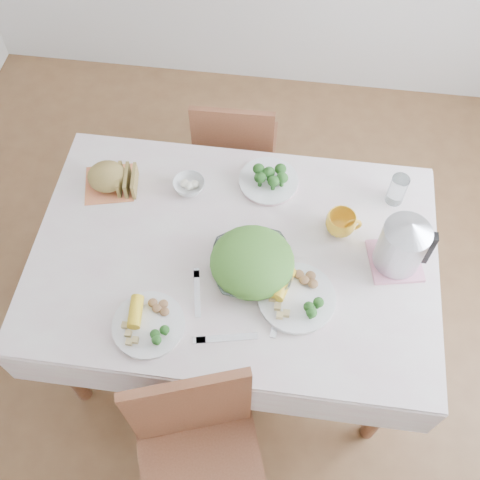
# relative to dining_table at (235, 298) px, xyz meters

# --- Properties ---
(floor) EXTENTS (3.60, 3.60, 0.00)m
(floor) POSITION_rel_dining_table_xyz_m (0.00, 0.00, -0.38)
(floor) COLOR brown
(floor) RESTS_ON ground
(dining_table) EXTENTS (1.40, 0.90, 0.75)m
(dining_table) POSITION_rel_dining_table_xyz_m (0.00, 0.00, 0.00)
(dining_table) COLOR brown
(dining_table) RESTS_ON floor
(tablecloth) EXTENTS (1.50, 1.00, 0.01)m
(tablecloth) POSITION_rel_dining_table_xyz_m (0.00, 0.00, 0.38)
(tablecloth) COLOR silver
(tablecloth) RESTS_ON dining_table
(chair_far) EXTENTS (0.40, 0.40, 0.85)m
(chair_far) POSITION_rel_dining_table_xyz_m (-0.10, 0.80, 0.09)
(chair_far) COLOR brown
(chair_far) RESTS_ON floor
(salad_bowl) EXTENTS (0.34, 0.34, 0.07)m
(salad_bowl) POSITION_rel_dining_table_xyz_m (0.08, -0.07, 0.42)
(salad_bowl) COLOR white
(salad_bowl) RESTS_ON tablecloth
(dinner_plate_left) EXTENTS (0.30, 0.30, 0.02)m
(dinner_plate_left) POSITION_rel_dining_table_xyz_m (-0.25, -0.33, 0.40)
(dinner_plate_left) COLOR white
(dinner_plate_left) RESTS_ON tablecloth
(dinner_plate_right) EXTENTS (0.39, 0.39, 0.02)m
(dinner_plate_right) POSITION_rel_dining_table_xyz_m (0.24, -0.16, 0.40)
(dinner_plate_right) COLOR white
(dinner_plate_right) RESTS_ON tablecloth
(broccoli_plate) EXTENTS (0.30, 0.30, 0.02)m
(broccoli_plate) POSITION_rel_dining_table_xyz_m (0.09, 0.34, 0.40)
(broccoli_plate) COLOR beige
(broccoli_plate) RESTS_ON tablecloth
(napkin) EXTENTS (0.23, 0.23, 0.00)m
(napkin) POSITION_rel_dining_table_xyz_m (-0.54, 0.25, 0.39)
(napkin) COLOR #DB7846
(napkin) RESTS_ON tablecloth
(bread_loaf) EXTENTS (0.16, 0.15, 0.09)m
(bread_loaf) POSITION_rel_dining_table_xyz_m (-0.54, 0.25, 0.45)
(bread_loaf) COLOR olive
(bread_loaf) RESTS_ON napkin
(fruit_bowl) EXTENTS (0.15, 0.15, 0.04)m
(fruit_bowl) POSITION_rel_dining_table_xyz_m (-0.22, 0.27, 0.41)
(fruit_bowl) COLOR white
(fruit_bowl) RESTS_ON tablecloth
(yellow_mug) EXTENTS (0.13, 0.13, 0.09)m
(yellow_mug) POSITION_rel_dining_table_xyz_m (0.38, 0.15, 0.43)
(yellow_mug) COLOR yellow
(yellow_mug) RESTS_ON tablecloth
(glass_tumbler) EXTENTS (0.09, 0.09, 0.13)m
(glass_tumbler) POSITION_rel_dining_table_xyz_m (0.59, 0.32, 0.45)
(glass_tumbler) COLOR white
(glass_tumbler) RESTS_ON tablecloth
(pink_tray) EXTENTS (0.22, 0.22, 0.01)m
(pink_tray) POSITION_rel_dining_table_xyz_m (0.59, 0.04, 0.40)
(pink_tray) COLOR pink
(pink_tray) RESTS_ON tablecloth
(electric_kettle) EXTENTS (0.17, 0.17, 0.24)m
(electric_kettle) POSITION_rel_dining_table_xyz_m (0.59, 0.04, 0.51)
(electric_kettle) COLOR #B2B5BA
(electric_kettle) RESTS_ON pink_tray
(fork_left) EXTENTS (0.06, 0.19, 0.00)m
(fork_left) POSITION_rel_dining_table_xyz_m (-0.11, -0.19, 0.39)
(fork_left) COLOR silver
(fork_left) RESTS_ON tablecloth
(fork_right) EXTENTS (0.04, 0.19, 0.00)m
(fork_right) POSITION_rel_dining_table_xyz_m (0.19, -0.23, 0.39)
(fork_right) COLOR silver
(fork_right) RESTS_ON tablecloth
(knife) EXTENTS (0.21, 0.07, 0.00)m
(knife) POSITION_rel_dining_table_xyz_m (0.02, -0.34, 0.39)
(knife) COLOR silver
(knife) RESTS_ON tablecloth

